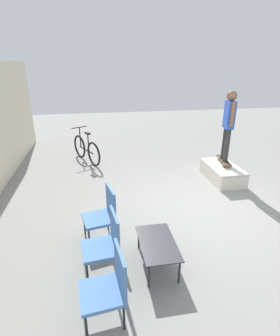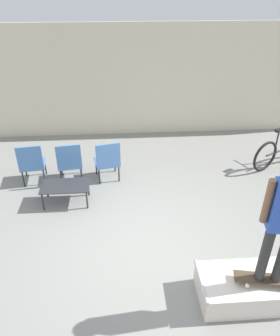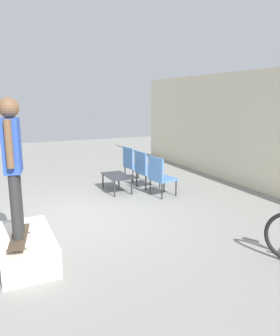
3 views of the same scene
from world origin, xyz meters
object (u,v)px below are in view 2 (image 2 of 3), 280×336
Objects in this scene: bicycle at (279,150)px; patio_chair_center at (70,161)px; skate_ramp_box at (246,288)px; coffee_table at (65,187)px; patio_chair_right at (107,160)px; skateboard_on_ramp at (267,279)px; patio_chair_left at (32,162)px.

patio_chair_center is at bearing 156.64° from bicycle.
coffee_table is (-2.84, 2.48, 0.17)m from skate_ramp_box.
skate_ramp_box is 3.85m from patio_chair_right.
coffee_table is at bearing 138.90° from skate_ramp_box.
patio_chair_right is at bearing 157.52° from bicycle.
coffee_table is at bearing 150.89° from skateboard_on_ramp.
patio_chair_left is at bearing 138.15° from skate_ramp_box.
patio_chair_center is (-2.83, 3.26, 0.33)m from skate_ramp_box.
patio_chair_left is at bearing 135.61° from coffee_table.
patio_chair_left is 0.81m from patio_chair_center.
skate_ramp_box reaches higher than coffee_table.
patio_chair_center is 4.90m from bicycle.
patio_chair_left is 1.00× the size of patio_chair_center.
skateboard_on_ramp reaches higher than coffee_table.
skate_ramp_box is 4.90m from patio_chair_left.
skate_ramp_box is 1.45× the size of coffee_table.
patio_chair_center is at bearing 89.07° from coffee_table.
patio_chair_left is at bearing -7.16° from patio_chair_center.
patio_chair_center is at bearing 173.10° from patio_chair_left.
skateboard_on_ramp is at bearing 131.93° from patio_chair_left.
patio_chair_center is (-3.03, 3.36, 0.04)m from skateboard_on_ramp.
bicycle reaches higher than patio_chair_right.
skateboard_on_ramp is 0.92× the size of patio_chair_center.
skateboard_on_ramp is 4.18m from bicycle.
skateboard_on_ramp is 4.02m from patio_chair_right.
patio_chair_right is 4.09m from bicycle.
patio_chair_left is (-0.80, 0.78, 0.15)m from coffee_table.
bicycle is (1.86, 3.74, -0.08)m from skateboard_on_ramp.
skate_ramp_box is 1.42× the size of patio_chair_center.
coffee_table is 0.80m from patio_chair_center.
coffee_table is 0.98× the size of patio_chair_center.
patio_chair_left is at bearing 149.99° from skateboard_on_ramp.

